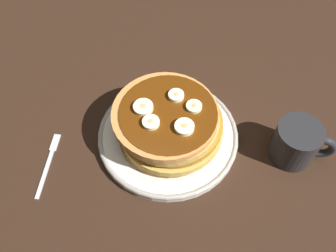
{
  "coord_description": "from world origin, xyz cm",
  "views": [
    {
      "loc": [
        7.59,
        -36.15,
        58.73
      ],
      "look_at": [
        0.0,
        0.0,
        3.93
      ],
      "focal_mm": 39.63,
      "sensor_mm": 36.0,
      "label": 1
    }
  ],
  "objects": [
    {
      "name": "plate",
      "position": [
        0.0,
        0.0,
        0.87
      ],
      "size": [
        25.9,
        25.9,
        1.63
      ],
      "color": "silver",
      "rests_on": "ground_plane"
    },
    {
      "name": "banana_slice_2",
      "position": [
        3.29,
        -2.61,
        8.37
      ],
      "size": [
        3.29,
        3.29,
        1.08
      ],
      "color": "#FBF1BB",
      "rests_on": "pancake_stack"
    },
    {
      "name": "pancake_stack",
      "position": [
        0.02,
        0.13,
        4.68
      ],
      "size": [
        19.62,
        18.94,
        6.67
      ],
      "color": "olive",
      "rests_on": "plate"
    },
    {
      "name": "ground_plane",
      "position": [
        0.0,
        0.0,
        -1.5
      ],
      "size": [
        140.0,
        140.0,
        3.0
      ],
      "primitive_type": "cube",
      "color": "black"
    },
    {
      "name": "fork",
      "position": [
        -19.89,
        -9.31,
        0.25
      ],
      "size": [
        2.26,
        13.03,
        0.5
      ],
      "color": "silver",
      "rests_on": "ground_plane"
    },
    {
      "name": "banana_slice_3",
      "position": [
        -4.31,
        0.26,
        8.3
      ],
      "size": [
        3.44,
        3.44,
        0.94
      ],
      "color": "#F4F0BA",
      "rests_on": "pancake_stack"
    },
    {
      "name": "banana_slice_1",
      "position": [
        4.11,
        1.95,
        8.27
      ],
      "size": [
        2.75,
        2.75,
        0.88
      ],
      "color": "#EBF0B5",
      "rests_on": "pancake_stack"
    },
    {
      "name": "banana_slice_4",
      "position": [
        0.68,
        3.64,
        8.31
      ],
      "size": [
        2.78,
        2.78,
        0.95
      ],
      "color": "#FAF3C5",
      "rests_on": "pancake_stack"
    },
    {
      "name": "coffee_mug",
      "position": [
        22.73,
        1.27,
        3.91
      ],
      "size": [
        10.94,
        7.91,
        7.58
      ],
      "color": "#262628",
      "rests_on": "ground_plane"
    },
    {
      "name": "banana_slice_0",
      "position": [
        -2.3,
        -2.79,
        8.3
      ],
      "size": [
        2.93,
        2.93,
        0.95
      ],
      "color": "#F3F2C2",
      "rests_on": "pancake_stack"
    }
  ]
}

